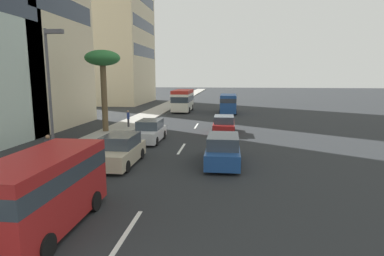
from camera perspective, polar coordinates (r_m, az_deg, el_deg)
name	(u,v)px	position (r m, az deg, el deg)	size (l,w,h in m)	color
ground_plane	(200,120)	(35.83, 1.54, 1.52)	(198.00, 198.00, 0.00)	#26282B
sidewalk_right	(142,118)	(37.04, -8.98, 1.79)	(162.00, 3.07, 0.15)	#9E9B93
lane_stripe_near	(127,233)	(10.75, -11.74, -18.06)	(3.20, 0.16, 0.01)	silver
lane_stripe_mid	(181,149)	(21.60, -1.91, -3.75)	(3.20, 0.16, 0.01)	silver
lane_stripe_far	(196,126)	(31.30, 0.79, 0.38)	(3.20, 0.16, 0.01)	silver
car_lead	(224,125)	(27.50, 5.79, 0.59)	(4.15, 1.88, 1.53)	#A51E1E
car_second	(120,151)	(18.11, -12.88, -4.02)	(4.42, 1.88, 1.68)	beige
car_third	(150,131)	(24.03, -7.67, -0.63)	(4.30, 1.84, 1.62)	silver
minibus_fourth	(183,100)	(43.97, -1.67, 5.14)	(6.56, 2.44, 2.98)	silver
van_fifth	(43,188)	(11.25, -25.34, -9.72)	(5.27, 2.17, 2.48)	#A51E1E
car_sixth	(223,150)	(17.88, 5.63, -3.99)	(4.78, 1.91, 1.69)	#1E478C
van_seventh	(228,103)	(41.99, 6.56, 4.57)	(5.22, 2.18, 2.48)	#1E478C
pedestrian_near_lamp	(49,149)	(18.58, -24.53, -3.42)	(0.34, 0.25, 1.68)	#333338
pedestrian_by_tree	(128,118)	(30.41, -11.46, 1.81)	(0.38, 0.33, 1.56)	#333338
palm_tree	(103,62)	(28.28, -15.86, 11.36)	(2.94, 2.94, 6.94)	brown
street_lamp	(51,85)	(17.07, -24.14, 7.04)	(0.24, 0.97, 7.02)	#4C4C51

